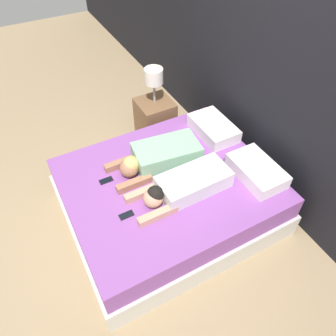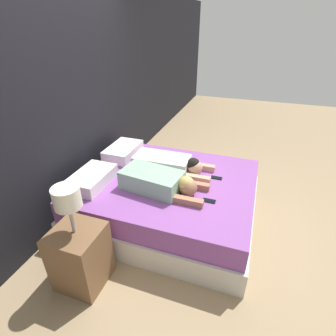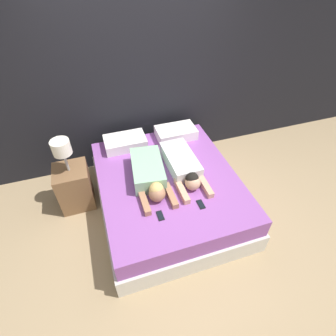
% 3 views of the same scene
% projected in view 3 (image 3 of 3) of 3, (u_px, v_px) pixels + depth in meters
% --- Properties ---
extents(ground_plane, '(12.00, 12.00, 0.00)m').
position_uv_depth(ground_plane, '(168.00, 205.00, 3.57)').
color(ground_plane, '#9E8460').
extents(wall_back, '(12.00, 0.06, 2.60)m').
position_uv_depth(wall_back, '(141.00, 79.00, 3.50)').
color(wall_back, black).
rests_on(wall_back, ground_plane).
extents(bed, '(1.71, 2.01, 0.53)m').
position_uv_depth(bed, '(168.00, 192.00, 3.39)').
color(bed, beige).
rests_on(bed, ground_plane).
extents(pillow_head_left, '(0.56, 0.35, 0.14)m').
position_uv_depth(pillow_head_left, '(125.00, 142.00, 3.61)').
color(pillow_head_left, white).
rests_on(pillow_head_left, bed).
extents(pillow_head_right, '(0.56, 0.35, 0.14)m').
position_uv_depth(pillow_head_right, '(176.00, 133.00, 3.78)').
color(pillow_head_right, white).
rests_on(pillow_head_right, bed).
extents(person_left, '(0.44, 0.95, 0.22)m').
position_uv_depth(person_left, '(150.00, 174.00, 3.10)').
color(person_left, '#8CBF99').
rests_on(person_left, bed).
extents(person_right, '(0.36, 0.97, 0.21)m').
position_uv_depth(person_right, '(183.00, 166.00, 3.23)').
color(person_right, silver).
rests_on(person_right, bed).
extents(cell_phone_left, '(0.06, 0.13, 0.01)m').
position_uv_depth(cell_phone_left, '(160.00, 216.00, 2.77)').
color(cell_phone_left, black).
rests_on(cell_phone_left, bed).
extents(cell_phone_right, '(0.06, 0.13, 0.01)m').
position_uv_depth(cell_phone_right, '(201.00, 204.00, 2.88)').
color(cell_phone_right, black).
rests_on(cell_phone_right, bed).
extents(nightstand, '(0.42, 0.42, 1.04)m').
position_uv_depth(nightstand, '(74.00, 184.00, 3.37)').
color(nightstand, brown).
rests_on(nightstand, ground_plane).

